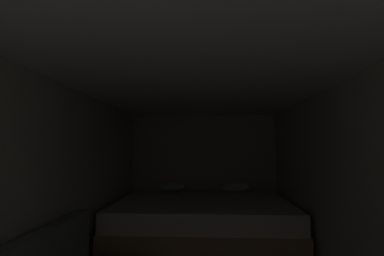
# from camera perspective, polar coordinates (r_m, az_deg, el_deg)

# --- Properties ---
(wall_back) EXTENTS (2.60, 0.05, 2.02)m
(wall_back) POSITION_cam_1_polar(r_m,az_deg,el_deg) (5.52, 2.12, -8.14)
(wall_back) COLOR beige
(wall_back) RESTS_ON ground
(wall_left) EXTENTS (0.05, 5.56, 2.02)m
(wall_left) POSITION_cam_1_polar(r_m,az_deg,el_deg) (3.04, -23.90, -11.44)
(wall_left) COLOR beige
(wall_left) RESTS_ON ground
(wall_right) EXTENTS (0.05, 5.56, 2.02)m
(wall_right) POSITION_cam_1_polar(r_m,az_deg,el_deg) (2.99, 27.21, -11.50)
(wall_right) COLOR beige
(wall_right) RESTS_ON ground
(ceiling_slab) EXTENTS (2.60, 5.56, 0.05)m
(ceiling_slab) POSITION_cam_1_polar(r_m,az_deg,el_deg) (2.77, 1.36, 9.03)
(ceiling_slab) COLOR white
(ceiling_slab) RESTS_ON wall_left
(bed) EXTENTS (2.38, 1.99, 0.88)m
(bed) POSITION_cam_1_polar(r_m,az_deg,el_deg) (4.57, 1.97, -17.33)
(bed) COLOR tan
(bed) RESTS_ON ground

